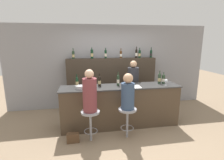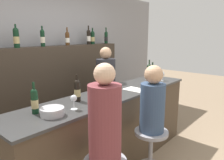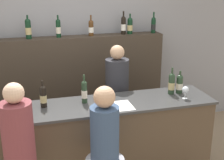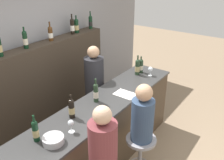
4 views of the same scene
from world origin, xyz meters
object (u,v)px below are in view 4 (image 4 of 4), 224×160
object	(u,v)px
wine_bottle_backbar_3	(50,33)
bartender	(95,95)
wine_glass_1	(150,69)
guest_seated_right	(143,116)
wine_bottle_counter_3	(137,67)
wine_bottle_counter_1	(72,108)
guest_seated_left	(103,149)
wine_bottle_backbar_2	(25,39)
wine_glass_0	(71,124)
wine_bottle_counter_4	(141,66)
wine_bottle_backbar_5	(76,26)
bar_stool_right	(141,147)
wine_bottle_counter_2	(96,92)
wine_bottle_counter_0	(35,131)
metal_bowl	(53,140)
wine_bottle_backbar_6	(90,22)
wine_bottle_backbar_4	(72,26)

from	to	relation	value
wine_bottle_backbar_3	bartender	distance (m)	1.22
bartender	wine_glass_1	bearing A→B (deg)	-45.28
guest_seated_right	bartender	xyz separation A→B (m)	(0.46, 1.14, -0.29)
wine_bottle_counter_3	wine_glass_1	distance (m)	0.21
wine_bottle_counter_1	guest_seated_left	bearing A→B (deg)	-111.84
wine_bottle_backbar_2	wine_glass_0	bearing A→B (deg)	-111.51
wine_bottle_counter_4	guest_seated_left	xyz separation A→B (m)	(-1.93, -0.67, -0.08)
wine_bottle_backbar_5	wine_glass_0	distance (m)	2.18
bartender	bar_stool_right	bearing A→B (deg)	-111.96
wine_bottle_counter_3	bar_stool_right	bearing A→B (deg)	-146.55
wine_bottle_counter_2	guest_seated_left	size ratio (longest dim) A/B	0.38
wine_bottle_counter_4	guest_seated_right	world-z (taller)	guest_seated_right
wine_bottle_counter_4	wine_bottle_backbar_3	distance (m)	1.56
wine_bottle_counter_3	wine_bottle_counter_0	bearing A→B (deg)	180.00
wine_bottle_backbar_3	guest_seated_right	xyz separation A→B (m)	(-0.27, -1.84, -0.69)
metal_bowl	wine_bottle_backbar_5	bearing A→B (deg)	35.91
wine_bottle_counter_4	wine_bottle_backbar_3	size ratio (longest dim) A/B	0.95
wine_bottle_counter_4	metal_bowl	size ratio (longest dim) A/B	1.27
wine_bottle_counter_1	wine_glass_1	bearing A→B (deg)	-6.79
wine_bottle_counter_0	bar_stool_right	size ratio (longest dim) A/B	0.46
wine_bottle_backbar_6	wine_bottle_counter_0	bearing A→B (deg)	-153.16
wine_bottle_backbar_2	guest_seated_left	world-z (taller)	wine_bottle_backbar_2
wine_glass_0	guest_seated_left	size ratio (longest dim) A/B	0.17
wine_glass_0	guest_seated_right	bearing A→B (deg)	-32.87
guest_seated_left	guest_seated_right	xyz separation A→B (m)	(0.80, 0.00, -0.04)
wine_glass_0	wine_glass_1	xyz separation A→B (m)	(1.85, 0.00, -0.00)
wine_bottle_backbar_4	wine_bottle_counter_1	bearing A→B (deg)	-137.87
wine_bottle_counter_3	wine_bottle_counter_4	world-z (taller)	wine_bottle_counter_3
wine_bottle_counter_0	bar_stool_right	bearing A→B (deg)	-32.47
wine_bottle_counter_2	wine_bottle_backbar_6	xyz separation A→B (m)	(1.31, 1.17, 0.55)
wine_bottle_counter_0	wine_bottle_backbar_3	world-z (taller)	wine_bottle_backbar_3
wine_bottle_counter_2	bartender	bearing A→B (deg)	41.27
wine_bottle_counter_0	metal_bowl	size ratio (longest dim) A/B	1.37
wine_bottle_backbar_2	wine_glass_0	distance (m)	1.58
wine_bottle_counter_2	wine_bottle_backbar_5	xyz separation A→B (m)	(0.93, 1.17, 0.55)
wine_bottle_backbar_2	wine_glass_1	size ratio (longest dim) A/B	2.05
wine_bottle_backbar_3	guest_seated_left	bearing A→B (deg)	-120.06
wine_bottle_backbar_5	metal_bowl	bearing A→B (deg)	-144.09
wine_bottle_backbar_6	guest_seated_right	distance (m)	2.33
wine_bottle_counter_4	wine_bottle_backbar_4	bearing A→B (deg)	107.56
wine_bottle_counter_2	metal_bowl	bearing A→B (deg)	-169.30
bartender	wine_bottle_counter_2	bearing A→B (deg)	-138.73
wine_bottle_counter_0	wine_bottle_counter_4	distance (m)	2.19
wine_bottle_counter_2	wine_bottle_backbar_5	size ratio (longest dim) A/B	1.10
wine_bottle_backbar_6	guest_seated_left	size ratio (longest dim) A/B	0.36
wine_bottle_counter_1	wine_bottle_backbar_5	size ratio (longest dim) A/B	1.01
metal_bowl	wine_bottle_backbar_3	bearing A→B (deg)	46.92
wine_bottle_backbar_2	wine_bottle_backbar_3	bearing A→B (deg)	-0.00
wine_bottle_counter_3	metal_bowl	bearing A→B (deg)	-175.06
wine_bottle_counter_3	wine_glass_1	bearing A→B (deg)	-66.18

